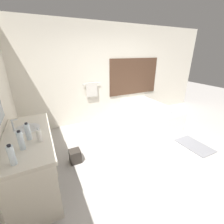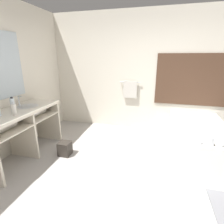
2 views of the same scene
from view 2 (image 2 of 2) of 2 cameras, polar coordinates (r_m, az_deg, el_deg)
ground_plane at (r=2.60m, az=3.86°, el=-23.98°), size 16.00×16.00×0.00m
wall_back_with_blinds at (r=4.17m, az=10.98°, el=12.16°), size 7.40×0.13×2.70m
vanity_counter at (r=3.37m, az=-27.40°, el=-2.92°), size 0.62×1.51×0.88m
sink_faucet at (r=3.54m, az=-28.07°, el=3.28°), size 0.09×0.04×0.18m
bathtub at (r=3.62m, az=26.28°, el=-7.49°), size 0.95×1.73×0.66m
water_bottle_1 at (r=3.15m, az=-29.67°, el=1.97°), size 0.06×0.06×0.24m
soap_dispenser at (r=2.99m, az=-29.37°, el=0.71°), size 0.06×0.06×0.20m
waste_bin at (r=3.36m, az=-15.11°, el=-11.43°), size 0.21×0.21×0.25m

